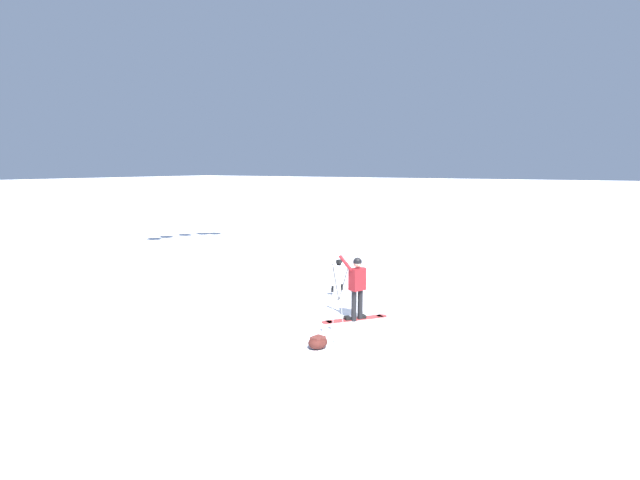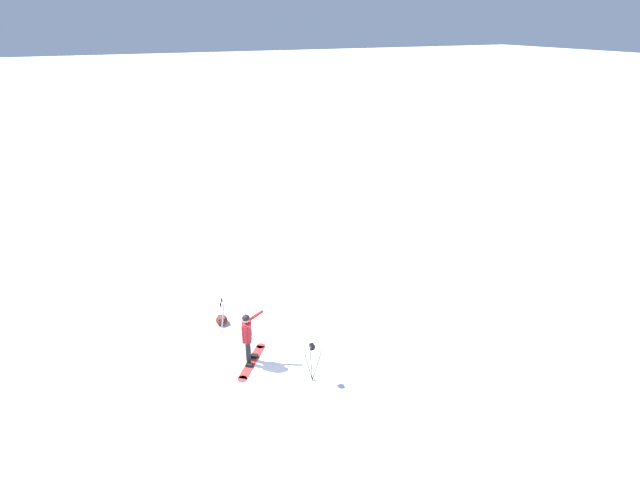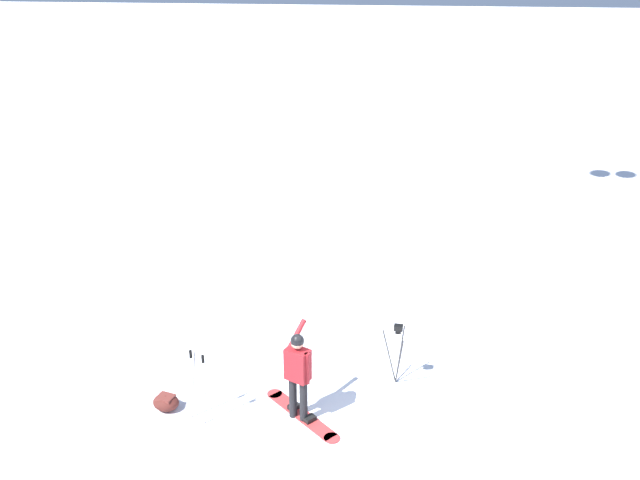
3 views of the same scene
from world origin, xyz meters
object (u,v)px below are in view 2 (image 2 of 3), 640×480
Objects in this scene: gear_bag_large at (222,320)px; snowboarder at (247,334)px; snowboard at (252,361)px; ski_poles at (222,313)px; camera_tripod at (312,355)px.

snowboarder is at bearing -83.76° from gear_bag_large.
snowboarder reaches higher than snowboard.
ski_poles is at bearing -97.37° from gear_bag_large.
snowboard is at bearing -82.15° from gear_bag_large.
camera_tripod is (1.41, -1.53, -0.12)m from snowboarder.
snowboarder is at bearing 132.72° from camera_tripod.
camera_tripod reaches higher than snowboard.
gear_bag_large is at bearing 97.85° from snowboard.
gear_bag_large is at bearing 113.26° from camera_tripod.
camera_tripod is at bearing -61.04° from ski_poles.
camera_tripod is at bearing -48.11° from snowboard.
camera_tripod is 0.95× the size of ski_poles.
snowboard is 2.90× the size of gear_bag_large.
ski_poles reaches higher than camera_tripod.
snowboarder reaches higher than camera_tripod.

